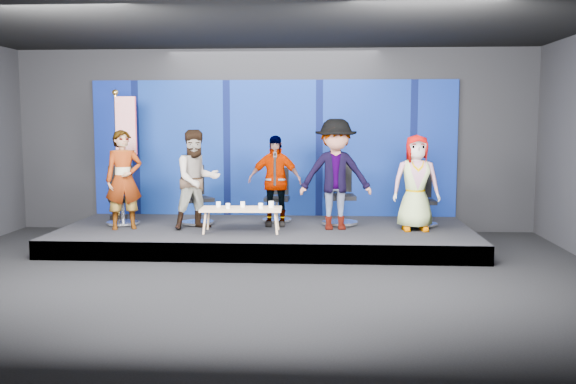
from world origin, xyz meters
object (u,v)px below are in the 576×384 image
chair_c (277,204)px  mug_e (271,204)px  mug_c (243,204)px  chair_b (197,205)px  mug_d (261,206)px  panelist_b (197,180)px  chair_d (340,203)px  mug_b (228,206)px  chair_a (122,205)px  panelist_d (336,174)px  flag_stand (123,152)px  panelist_a (124,180)px  coffee_table (241,210)px  chair_e (421,207)px  panelist_e (416,183)px  panelist_c (275,181)px  mug_a (218,204)px

chair_c → mug_e: bearing=-89.7°
chair_c → mug_c: bearing=-113.6°
chair_b → mug_d: 1.49m
panelist_b → chair_d: 2.54m
chair_c → chair_b: bearing=-163.2°
mug_b → mug_c: bearing=44.1°
mug_d → mug_e: mug_e is taller
chair_a → panelist_b: (1.42, -0.37, 0.50)m
panelist_d → chair_a: bearing=170.5°
mug_d → flag_stand: flag_stand is taller
panelist_a → coffee_table: (2.02, -0.21, -0.46)m
panelist_a → chair_e: 5.14m
panelist_d → panelist_e: 1.34m
panelist_a → panelist_c: panelist_a is taller
panelist_b → panelist_c: size_ratio=1.07×
mug_e → mug_b: bearing=-166.0°
chair_d → chair_e: (1.42, -0.05, -0.05)m
panelist_a → mug_a: panelist_a is taller
panelist_a → panelist_e: 4.91m
panelist_d → mug_d: panelist_d is taller
coffee_table → chair_a: bearing=163.1°
panelist_d → flag_stand: size_ratio=0.78×
chair_e → coffee_table: size_ratio=0.74×
panelist_c → panelist_e: size_ratio=0.99×
chair_e → mug_d: 2.88m
panelist_c → flag_stand: bearing=172.5°
chair_d → mug_b: bearing=-156.8°
chair_b → flag_stand: 1.71m
mug_b → panelist_e: bearing=8.8°
chair_c → panelist_d: 1.45m
chair_c → panelist_e: (2.39, -0.80, 0.48)m
chair_b → mug_c: bearing=-68.9°
chair_c → mug_e: chair_c is taller
panelist_b → flag_stand: 1.77m
panelist_b → chair_c: bearing=2.2°
panelist_d → mug_a: panelist_d is taller
panelist_e → mug_d: bearing=-172.9°
chair_e → panelist_e: (-0.17, -0.47, 0.48)m
flag_stand → chair_a: bearing=-70.2°
panelist_c → chair_e: bearing=4.5°
chair_e → mug_e: 2.68m
panelist_a → mug_d: size_ratio=18.78×
chair_a → mug_e: size_ratio=9.90×
mug_d → panelist_d: bearing=20.4°
chair_b → flag_stand: (-1.41, 0.31, 0.92)m
chair_d → flag_stand: bearing=171.8°
panelist_d → coffee_table: 1.69m
chair_b → panelist_e: size_ratio=0.65×
panelist_b → panelist_c: 1.34m
coffee_table → mug_e: (0.49, 0.08, 0.08)m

